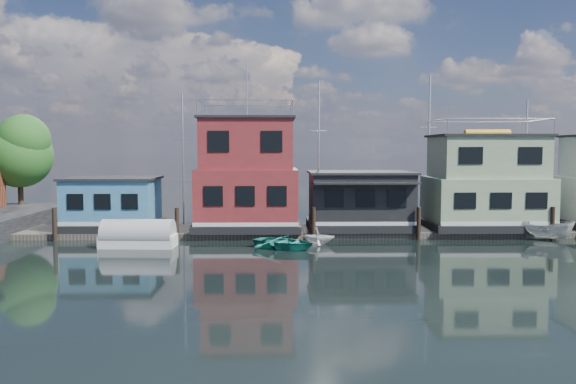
{
  "coord_description": "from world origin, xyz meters",
  "views": [
    {
      "loc": [
        -6.49,
        -27.57,
        6.03
      ],
      "look_at": [
        -5.63,
        12.0,
        3.0
      ],
      "focal_mm": 35.0,
      "sensor_mm": 36.0,
      "label": 1
    }
  ],
  "objects_px": {
    "tarp_runabout": "(138,236)",
    "motorboat": "(545,230)",
    "dinghy_teal": "(284,242)",
    "houseboat_red": "(247,176)",
    "houseboat_blue": "(113,204)",
    "houseboat_dark": "(360,200)",
    "dinghy_white": "(318,236)",
    "houseboat_green": "(486,184)"
  },
  "relations": [
    {
      "from": "houseboat_green",
      "to": "dinghy_teal",
      "type": "xyz_separation_m",
      "value": [
        -14.49,
        -5.97,
        -3.15
      ]
    },
    {
      "from": "tarp_runabout",
      "to": "houseboat_green",
      "type": "bearing_deg",
      "value": 15.31
    },
    {
      "from": "houseboat_red",
      "to": "dinghy_white",
      "type": "xyz_separation_m",
      "value": [
        4.7,
        -4.37,
        -3.56
      ]
    },
    {
      "from": "houseboat_dark",
      "to": "dinghy_white",
      "type": "bearing_deg",
      "value": -127.14
    },
    {
      "from": "tarp_runabout",
      "to": "motorboat",
      "type": "height_order",
      "value": "tarp_runabout"
    },
    {
      "from": "houseboat_blue",
      "to": "houseboat_red",
      "type": "bearing_deg",
      "value": 0.0
    },
    {
      "from": "tarp_runabout",
      "to": "dinghy_white",
      "type": "relative_size",
      "value": 2.26
    },
    {
      "from": "houseboat_green",
      "to": "tarp_runabout",
      "type": "relative_size",
      "value": 1.81
    },
    {
      "from": "houseboat_blue",
      "to": "houseboat_red",
      "type": "distance_m",
      "value": 9.69
    },
    {
      "from": "houseboat_dark",
      "to": "dinghy_teal",
      "type": "distance_m",
      "value": 8.34
    },
    {
      "from": "houseboat_dark",
      "to": "houseboat_green",
      "type": "xyz_separation_m",
      "value": [
        9.0,
        0.02,
        1.13
      ]
    },
    {
      "from": "houseboat_green",
      "to": "tarp_runabout",
      "type": "distance_m",
      "value": 24.2
    },
    {
      "from": "dinghy_teal",
      "to": "houseboat_dark",
      "type": "bearing_deg",
      "value": -13.61
    },
    {
      "from": "dinghy_teal",
      "to": "motorboat",
      "type": "bearing_deg",
      "value": -51.48
    },
    {
      "from": "houseboat_dark",
      "to": "dinghy_teal",
      "type": "bearing_deg",
      "value": -132.72
    },
    {
      "from": "houseboat_dark",
      "to": "dinghy_teal",
      "type": "height_order",
      "value": "houseboat_dark"
    },
    {
      "from": "houseboat_red",
      "to": "tarp_runabout",
      "type": "distance_m",
      "value": 8.95
    },
    {
      "from": "houseboat_blue",
      "to": "houseboat_red",
      "type": "height_order",
      "value": "houseboat_red"
    },
    {
      "from": "houseboat_dark",
      "to": "tarp_runabout",
      "type": "bearing_deg",
      "value": -160.48
    },
    {
      "from": "tarp_runabout",
      "to": "motorboat",
      "type": "xyz_separation_m",
      "value": [
        26.37,
        2.06,
        -0.01
      ]
    },
    {
      "from": "dinghy_white",
      "to": "motorboat",
      "type": "distance_m",
      "value": 15.25
    },
    {
      "from": "houseboat_dark",
      "to": "houseboat_green",
      "type": "relative_size",
      "value": 0.88
    },
    {
      "from": "houseboat_blue",
      "to": "houseboat_dark",
      "type": "bearing_deg",
      "value": -0.06
    },
    {
      "from": "houseboat_green",
      "to": "dinghy_teal",
      "type": "relative_size",
      "value": 2.16
    },
    {
      "from": "houseboat_red",
      "to": "dinghy_white",
      "type": "bearing_deg",
      "value": -42.9
    },
    {
      "from": "tarp_runabout",
      "to": "houseboat_red",
      "type": "bearing_deg",
      "value": 41.44
    },
    {
      "from": "houseboat_dark",
      "to": "houseboat_green",
      "type": "bearing_deg",
      "value": 0.12
    },
    {
      "from": "dinghy_teal",
      "to": "motorboat",
      "type": "relative_size",
      "value": 1.11
    },
    {
      "from": "houseboat_red",
      "to": "houseboat_green",
      "type": "bearing_deg",
      "value": 0.0
    },
    {
      "from": "houseboat_blue",
      "to": "dinghy_white",
      "type": "relative_size",
      "value": 3.12
    },
    {
      "from": "dinghy_teal",
      "to": "motorboat",
      "type": "height_order",
      "value": "motorboat"
    },
    {
      "from": "houseboat_blue",
      "to": "motorboat",
      "type": "bearing_deg",
      "value": -5.99
    },
    {
      "from": "tarp_runabout",
      "to": "motorboat",
      "type": "distance_m",
      "value": 26.45
    },
    {
      "from": "tarp_runabout",
      "to": "dinghy_white",
      "type": "xyz_separation_m",
      "value": [
        11.18,
        0.78,
        -0.15
      ]
    },
    {
      "from": "houseboat_green",
      "to": "motorboat",
      "type": "distance_m",
      "value": 5.12
    },
    {
      "from": "dinghy_white",
      "to": "dinghy_teal",
      "type": "height_order",
      "value": "dinghy_white"
    },
    {
      "from": "houseboat_red",
      "to": "dinghy_white",
      "type": "distance_m",
      "value": 7.34
    },
    {
      "from": "motorboat",
      "to": "houseboat_green",
      "type": "bearing_deg",
      "value": 73.53
    },
    {
      "from": "houseboat_blue",
      "to": "tarp_runabout",
      "type": "xyz_separation_m",
      "value": [
        3.03,
        -5.15,
        -1.52
      ]
    },
    {
      "from": "houseboat_dark",
      "to": "motorboat",
      "type": "xyz_separation_m",
      "value": [
        11.9,
        -3.07,
        -1.74
      ]
    },
    {
      "from": "houseboat_red",
      "to": "dinghy_teal",
      "type": "relative_size",
      "value": 3.05
    },
    {
      "from": "houseboat_red",
      "to": "houseboat_blue",
      "type": "bearing_deg",
      "value": -180.0
    }
  ]
}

